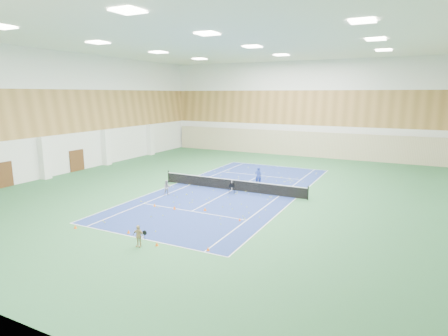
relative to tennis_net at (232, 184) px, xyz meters
The scene contains 22 objects.
ground 0.55m from the tennis_net, ahead, with size 40.00×40.00×0.00m, color #2A6239.
room_shell 5.45m from the tennis_net, ahead, with size 36.00×40.00×12.00m, color white, non-canonical shape.
wood_cladding 7.45m from the tennis_net, ahead, with size 36.00×40.00×8.00m, color #A4783D, non-canonical shape.
ceiling_light_grid 11.37m from the tennis_net, ahead, with size 21.40×25.40×0.06m, color white, non-canonical shape.
court_surface 0.55m from the tennis_net, ahead, with size 10.97×23.77×0.01m, color navy.
tennis_balls_scatter 0.50m from the tennis_net, ahead, with size 10.57×22.77×0.07m, color #CBE827, non-canonical shape.
tennis_net is the anchor object (origin of this frame).
back_curtain 19.78m from the tennis_net, 90.00° to the left, with size 35.40×0.16×3.20m, color #C6B793.
door_left_a 19.63m from the tennis_net, 155.94° to the right, with size 0.08×1.80×2.20m, color #593319.
door_left_b 17.93m from the tennis_net, behind, with size 0.08×1.80×2.20m, color #593319.
coach 3.08m from the tennis_net, 66.17° to the left, with size 0.58×0.38×1.60m, color #21389A.
child_court 5.39m from the tennis_net, 137.55° to the right, with size 0.58×0.45×1.20m, color gray.
child_apron 12.82m from the tennis_net, 87.00° to the right, with size 0.69×0.29×1.18m, color tan.
ball_cart 1.05m from the tennis_net, 64.49° to the right, with size 0.48×0.48×0.83m, color black, non-canonical shape.
cone_svc_a 7.27m from the tennis_net, 114.20° to the right, with size 0.19×0.19×0.21m, color orange.
cone_svc_b 6.71m from the tennis_net, 101.23° to the right, with size 0.23×0.23×0.25m, color #E0510B.
cone_svc_c 5.94m from the tennis_net, 82.70° to the right, with size 0.23×0.23×0.25m, color #EE5E0C.
cone_svc_d 7.68m from the tennis_net, 60.68° to the right, with size 0.17×0.17×0.19m, color #FC400D.
cone_base_a 13.16m from the tennis_net, 109.97° to the right, with size 0.19×0.19×0.21m, color #EF540C.
cone_base_b 11.62m from the tennis_net, 95.43° to the right, with size 0.19×0.19×0.21m, color orange.
cone_base_c 12.38m from the tennis_net, 83.22° to the right, with size 0.18×0.18×0.20m, color #FF600D.
cone_base_d 12.38m from the tennis_net, 70.13° to the right, with size 0.19×0.19×0.21m, color #FF5D0D.
Camera 1 is at (13.04, -27.35, 7.92)m, focal length 30.00 mm.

